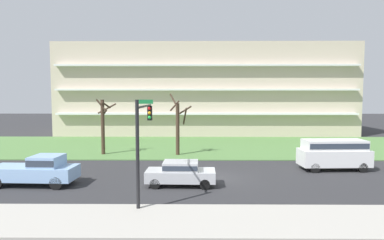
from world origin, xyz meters
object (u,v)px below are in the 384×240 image
van_white_near_left (334,152)px  pickup_blue_center_right (37,170)px  traffic_signal_mast (143,131)px  tree_far_left (103,124)px  tree_left (178,125)px  sedan_silver_center_left (181,172)px

van_white_near_left → pickup_blue_center_right: size_ratio=0.96×
pickup_blue_center_right → traffic_signal_mast: 8.32m
tree_far_left → traffic_signal_mast: traffic_signal_mast is taller
pickup_blue_center_right → tree_left: bearing=53.3°
van_white_near_left → pickup_blue_center_right: van_white_near_left is taller
tree_left → pickup_blue_center_right: (-8.52, -10.53, -1.92)m
sedan_silver_center_left → tree_left: bearing=95.1°
tree_far_left → sedan_silver_center_left: 13.57m
tree_left → tree_far_left: bearing=178.0°
sedan_silver_center_left → pickup_blue_center_right: 9.21m
tree_far_left → pickup_blue_center_right: tree_far_left is taller
tree_left → sedan_silver_center_left: bearing=-86.2°
van_white_near_left → traffic_signal_mast: size_ratio=0.95×
tree_far_left → traffic_signal_mast: 14.96m
tree_left → sedan_silver_center_left: size_ratio=1.34×
traffic_signal_mast → tree_left: bearing=84.8°
tree_left → sedan_silver_center_left: 10.74m
traffic_signal_mast → van_white_near_left: bearing=28.5°
tree_far_left → sedan_silver_center_left: tree_far_left is taller
tree_far_left → tree_left: 7.29m
van_white_near_left → sedan_silver_center_left: 12.52m
pickup_blue_center_right → traffic_signal_mast: bearing=-19.2°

